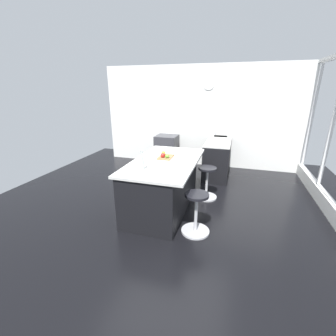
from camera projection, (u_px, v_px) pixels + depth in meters
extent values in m
plane|color=black|center=(171.00, 208.00, 4.26)|extent=(7.32, 7.32, 0.00)
cube|color=silver|center=(312.00, 117.00, 5.37)|extent=(0.05, 0.06, 2.42)
cube|color=silver|center=(332.00, 125.00, 4.20)|extent=(0.05, 0.06, 2.42)
cube|color=silver|center=(198.00, 117.00, 6.35)|extent=(0.12, 5.52, 2.76)
cylinder|color=white|center=(209.00, 84.00, 5.94)|extent=(0.03, 0.28, 0.28)
cube|color=black|center=(219.00, 154.00, 6.17)|extent=(2.28, 0.60, 0.87)
cube|color=silver|center=(220.00, 138.00, 6.02)|extent=(2.28, 0.60, 0.03)
cube|color=#38383D|center=(221.00, 138.00, 6.29)|extent=(0.44, 0.36, 0.12)
cylinder|color=#B7B7BC|center=(216.00, 130.00, 6.27)|extent=(0.02, 0.02, 0.28)
cube|color=#38383D|center=(167.00, 150.00, 6.57)|extent=(0.60, 0.60, 0.87)
cube|color=black|center=(177.00, 153.00, 6.51)|extent=(0.44, 0.01, 0.32)
cube|color=black|center=(163.00, 185.00, 4.16)|extent=(1.92, 0.91, 0.89)
cube|color=silver|center=(165.00, 161.00, 3.99)|extent=(1.98, 1.11, 0.04)
cylinder|color=#B7B7BC|center=(206.00, 197.00, 4.67)|extent=(0.44, 0.44, 0.03)
cylinder|color=#B7B7BC|center=(207.00, 183.00, 4.57)|extent=(0.05, 0.05, 0.60)
cylinder|color=black|center=(208.00, 168.00, 4.46)|extent=(0.36, 0.36, 0.04)
cylinder|color=#B7B7BC|center=(195.00, 231.00, 3.54)|extent=(0.44, 0.44, 0.03)
cylinder|color=#B7B7BC|center=(196.00, 214.00, 3.44)|extent=(0.05, 0.05, 0.60)
cylinder|color=black|center=(197.00, 195.00, 3.33)|extent=(0.36, 0.36, 0.04)
cube|color=olive|center=(166.00, 157.00, 4.14)|extent=(0.36, 0.24, 0.02)
sphere|color=red|center=(163.00, 155.00, 4.07)|extent=(0.08, 0.08, 0.08)
sphere|color=#609E2D|center=(167.00, 156.00, 4.03)|extent=(0.07, 0.07, 0.07)
sphere|color=gold|center=(163.00, 153.00, 4.23)|extent=(0.08, 0.08, 0.08)
cylinder|color=silver|center=(142.00, 163.00, 3.49)|extent=(0.06, 0.06, 0.22)
cylinder|color=silver|center=(142.00, 154.00, 3.44)|extent=(0.03, 0.03, 0.08)
cylinder|color=#B7B7BC|center=(142.00, 151.00, 3.42)|extent=(0.03, 0.03, 0.02)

